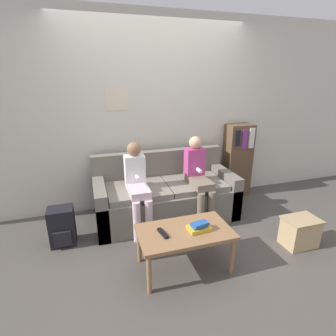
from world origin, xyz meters
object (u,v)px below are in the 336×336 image
at_px(storage_box, 300,232).
at_px(coffee_table, 185,235).
at_px(person_right, 198,176).
at_px(person_left, 137,183).
at_px(bookshelf, 237,160).
at_px(backpack, 62,227).
at_px(tv_remote, 163,233).
at_px(couch, 165,196).

bearing_deg(storage_box, coffee_table, 178.27).
bearing_deg(person_right, coffee_table, -120.40).
bearing_deg(person_right, person_left, -179.96).
relative_size(person_left, person_right, 0.99).
bearing_deg(bookshelf, person_left, -162.75).
bearing_deg(coffee_table, backpack, 146.30).
height_order(storage_box, backpack, backpack).
bearing_deg(backpack, tv_remote, -39.24).
height_order(coffee_table, person_left, person_left).
distance_m(person_left, person_right, 0.78).
relative_size(coffee_table, person_right, 0.82).
bearing_deg(bookshelf, person_right, -149.73).
xyz_separation_m(couch, person_right, (0.38, -0.20, 0.32)).
xyz_separation_m(coffee_table, storage_box, (1.36, -0.04, -0.20)).
distance_m(tv_remote, backpack, 1.24).
height_order(couch, backpack, couch).
distance_m(couch, person_right, 0.54).
bearing_deg(tv_remote, bookshelf, 29.86).
height_order(coffee_table, person_right, person_right).
xyz_separation_m(person_left, storage_box, (1.64, -0.89, -0.44)).
bearing_deg(tv_remote, backpack, 130.19).
height_order(person_right, tv_remote, person_right).
xyz_separation_m(couch, storage_box, (1.24, -1.09, -0.12)).
relative_size(person_left, backpack, 2.44).
relative_size(couch, person_right, 1.67).
xyz_separation_m(bookshelf, backpack, (-2.55, -0.59, -0.35)).
bearing_deg(backpack, couch, 11.87).
height_order(coffee_table, tv_remote, tv_remote).
xyz_separation_m(person_left, tv_remote, (0.07, -0.85, -0.17)).
height_order(person_left, person_right, person_right).
distance_m(couch, bookshelf, 1.34).
bearing_deg(person_right, tv_remote, -130.14).
bearing_deg(person_left, backpack, -175.29).
height_order(couch, bookshelf, bookshelf).
xyz_separation_m(person_left, person_right, (0.78, 0.00, 0.00)).
distance_m(couch, person_left, 0.55).
relative_size(tv_remote, bookshelf, 0.15).
bearing_deg(person_left, bookshelf, 17.25).
bearing_deg(coffee_table, couch, 83.63).
xyz_separation_m(couch, coffee_table, (-0.12, -1.05, 0.08)).
bearing_deg(tv_remote, person_left, 84.11).
distance_m(coffee_table, tv_remote, 0.23).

